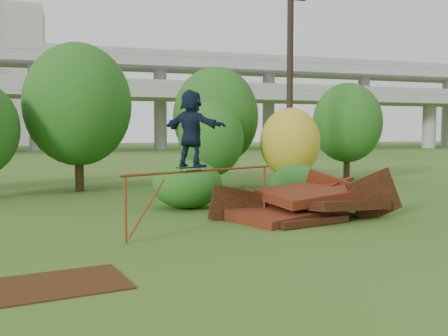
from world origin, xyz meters
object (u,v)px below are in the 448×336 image
object	(u,v)px
scrap_pile	(308,204)
skater	(191,128)
flat_plate	(56,284)
utility_pole	(290,86)

from	to	relation	value
scrap_pile	skater	bearing A→B (deg)	-165.62
flat_plate	utility_pole	distance (m)	15.72
scrap_pile	flat_plate	size ratio (longest dim) A/B	2.54
scrap_pile	flat_plate	bearing A→B (deg)	-146.31
skater	utility_pole	world-z (taller)	utility_pole
scrap_pile	utility_pole	distance (m)	8.48
skater	flat_plate	bearing A→B (deg)	98.62
scrap_pile	skater	xyz separation A→B (m)	(-3.77, -0.97, 2.24)
skater	flat_plate	distance (m)	5.58
flat_plate	utility_pole	xyz separation A→B (m)	(9.60, 11.57, 4.60)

